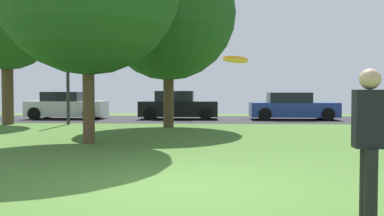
% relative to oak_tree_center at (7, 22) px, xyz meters
% --- Properties ---
extents(ground_plane, '(44.00, 44.00, 0.00)m').
position_rel_oak_tree_center_xyz_m(ground_plane, '(8.58, -12.10, -4.51)').
color(ground_plane, '#47702D').
extents(road_strip, '(44.00, 6.40, 0.01)m').
position_rel_oak_tree_center_xyz_m(road_strip, '(8.58, 3.90, -4.50)').
color(road_strip, '#28282B').
rests_on(road_strip, ground_plane).
extents(oak_tree_center, '(4.27, 4.27, 6.67)m').
position_rel_oak_tree_center_xyz_m(oak_tree_center, '(0.00, 0.00, 0.00)').
color(oak_tree_center, brown).
rests_on(oak_tree_center, ground_plane).
extents(maple_tree_far, '(5.42, 5.42, 7.31)m').
position_rel_oak_tree_center_xyz_m(maple_tree_far, '(7.24, -1.18, 0.09)').
color(maple_tree_far, brown).
rests_on(maple_tree_far, ground_plane).
extents(person_catcher, '(0.33, 0.30, 1.66)m').
position_rel_oak_tree_center_xyz_m(person_catcher, '(10.70, -13.75, -3.59)').
color(person_catcher, black).
rests_on(person_catcher, ground_plane).
extents(frisbee_disc, '(0.38, 0.38, 0.06)m').
position_rel_oak_tree_center_xyz_m(frisbee_disc, '(9.29, -13.66, -2.74)').
color(frisbee_disc, orange).
extents(parked_car_white, '(4.07, 1.96, 1.44)m').
position_rel_oak_tree_center_xyz_m(parked_car_white, '(1.24, 3.96, -3.84)').
color(parked_car_white, white).
rests_on(parked_car_white, ground_plane).
extents(parked_car_black, '(4.09, 1.98, 1.48)m').
position_rel_oak_tree_center_xyz_m(parked_car_black, '(7.18, 4.11, -3.83)').
color(parked_car_black, black).
rests_on(parked_car_black, ground_plane).
extents(parked_car_blue, '(4.42, 1.98, 1.40)m').
position_rel_oak_tree_center_xyz_m(parked_car_blue, '(13.13, 3.90, -3.86)').
color(parked_car_blue, '#233893').
rests_on(parked_car_blue, ground_plane).
extents(street_lamp_post, '(0.14, 0.14, 4.50)m').
position_rel_oak_tree_center_xyz_m(street_lamp_post, '(2.67, 0.10, -2.26)').
color(street_lamp_post, '#2D2D33').
rests_on(street_lamp_post, ground_plane).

